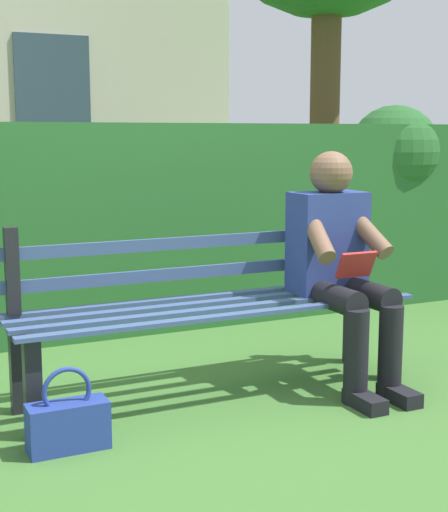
# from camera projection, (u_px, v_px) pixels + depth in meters

# --- Properties ---
(ground) EXTENTS (60.00, 60.00, 0.00)m
(ground) POSITION_uv_depth(u_px,v_px,m) (215.00, 394.00, 3.78)
(ground) COLOR #3D6B2D
(park_bench) EXTENTS (2.00, 0.49, 0.86)m
(park_bench) POSITION_uv_depth(u_px,v_px,m) (210.00, 306.00, 3.76)
(park_bench) COLOR black
(park_bench) RESTS_ON ground
(person_seated) EXTENTS (0.44, 0.73, 1.19)m
(person_seated) POSITION_uv_depth(u_px,v_px,m) (340.00, 262.00, 3.86)
(person_seated) COLOR navy
(person_seated) RESTS_ON ground
(hedge_backdrop) EXTENTS (5.89, 0.85, 1.49)m
(hedge_backdrop) POSITION_uv_depth(u_px,v_px,m) (179.00, 217.00, 5.26)
(hedge_backdrop) COLOR #265B28
(hedge_backdrop) RESTS_ON ground
(handbag) EXTENTS (0.33, 0.14, 0.35)m
(handbag) POSITION_uv_depth(u_px,v_px,m) (68.00, 423.00, 3.10)
(handbag) COLOR navy
(handbag) RESTS_ON ground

